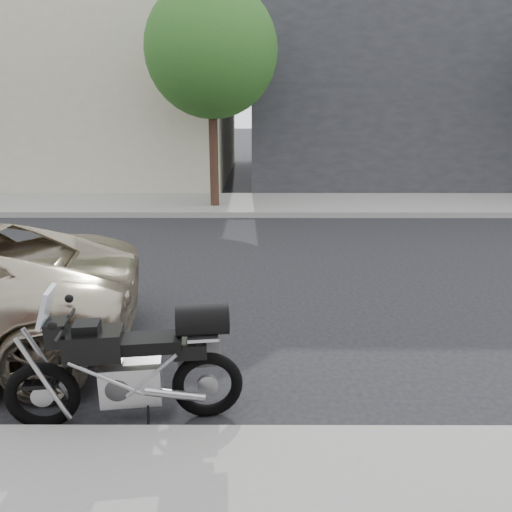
% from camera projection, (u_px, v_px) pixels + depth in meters
% --- Properties ---
extents(ground, '(120.00, 120.00, 0.00)m').
position_uv_depth(ground, '(307.00, 283.00, 8.16)').
color(ground, black).
rests_on(ground, ground).
extents(far_sidewalk, '(44.00, 3.00, 0.15)m').
position_uv_depth(far_sidewalk, '(286.00, 204.00, 14.36)').
color(far_sidewalk, gray).
rests_on(far_sidewalk, ground).
extents(far_building_dark, '(16.00, 11.00, 7.00)m').
position_uv_depth(far_building_dark, '(451.00, 88.00, 20.06)').
color(far_building_dark, '#25262A').
rests_on(far_building_dark, ground).
extents(far_building_cream, '(14.00, 11.00, 8.00)m').
position_uv_depth(far_building_cream, '(53.00, 75.00, 19.96)').
color(far_building_cream, '#ADA78A').
rests_on(far_building_cream, ground).
extents(street_tree_mid, '(3.40, 3.40, 5.70)m').
position_uv_depth(street_tree_mid, '(211.00, 51.00, 12.72)').
color(street_tree_mid, '#382319').
rests_on(street_tree_mid, far_sidewalk).
extents(motorcycle, '(2.10, 0.85, 1.33)m').
position_uv_depth(motorcycle, '(141.00, 363.00, 4.47)').
color(motorcycle, black).
rests_on(motorcycle, ground).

